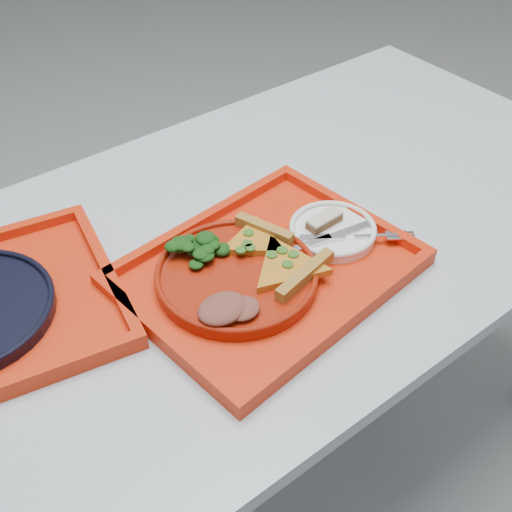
{
  "coord_description": "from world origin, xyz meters",
  "views": [
    {
      "loc": [
        -0.51,
        -0.7,
        1.48
      ],
      "look_at": [
        -0.03,
        -0.08,
        0.78
      ],
      "focal_mm": 45.0,
      "sensor_mm": 36.0,
      "label": 1
    }
  ],
  "objects": [
    {
      "name": "knife",
      "position": [
        0.11,
        -0.12,
        0.78
      ],
      "size": [
        0.19,
        0.05,
        0.01
      ],
      "primitive_type": "cube",
      "rotation": [
        0.0,
        0.0,
        -0.16
      ],
      "color": "silver",
      "rests_on": "side_plate"
    },
    {
      "name": "pizza_slice_a",
      "position": [
        -0.01,
        -0.14,
        0.79
      ],
      "size": [
        0.16,
        0.17,
        0.02
      ],
      "primitive_type": null,
      "rotation": [
        0.0,
        0.0,
        1.78
      ],
      "color": "gold",
      "rests_on": "dinner_plate"
    },
    {
      "name": "ground",
      "position": [
        0.0,
        0.0,
        0.0
      ],
      "size": [
        10.0,
        10.0,
        0.0
      ],
      "primitive_type": "plane",
      "color": "gray",
      "rests_on": "ground"
    },
    {
      "name": "dinner_plate",
      "position": [
        -0.08,
        -0.1,
        0.77
      ],
      "size": [
        0.26,
        0.26,
        0.02
      ],
      "primitive_type": "cylinder",
      "color": "maroon",
      "rests_on": "tray_main"
    },
    {
      "name": "dessert_bar",
      "position": [
        0.12,
        -0.09,
        0.79
      ],
      "size": [
        0.07,
        0.03,
        0.02
      ],
      "rotation": [
        0.0,
        0.0,
        0.04
      ],
      "color": "#4E311A",
      "rests_on": "side_plate"
    },
    {
      "name": "side_plate",
      "position": [
        0.12,
        -0.11,
        0.77
      ],
      "size": [
        0.15,
        0.15,
        0.01
      ],
      "primitive_type": "cylinder",
      "color": "white",
      "rests_on": "tray_main"
    },
    {
      "name": "meat_portion",
      "position": [
        -0.15,
        -0.15,
        0.79
      ],
      "size": [
        0.08,
        0.06,
        0.02
      ],
      "primitive_type": "ellipsoid",
      "color": "brown",
      "rests_on": "dinner_plate"
    },
    {
      "name": "table",
      "position": [
        0.0,
        0.0,
        0.68
      ],
      "size": [
        1.6,
        0.8,
        0.75
      ],
      "color": "#9AA3AC",
      "rests_on": "ground"
    },
    {
      "name": "tray_main",
      "position": [
        -0.03,
        -0.11,
        0.76
      ],
      "size": [
        0.49,
        0.4,
        0.01
      ],
      "primitive_type": "cube",
      "rotation": [
        0.0,
        0.0,
        0.11
      ],
      "color": "red",
      "rests_on": "table"
    },
    {
      "name": "pizza_slice_b",
      "position": [
        -0.01,
        -0.06,
        0.79
      ],
      "size": [
        0.15,
        0.14,
        0.02
      ],
      "primitive_type": null,
      "rotation": [
        0.0,
        0.0,
        3.48
      ],
      "color": "gold",
      "rests_on": "dinner_plate"
    },
    {
      "name": "salad_heap",
      "position": [
        -0.11,
        -0.03,
        0.8
      ],
      "size": [
        0.09,
        0.08,
        0.04
      ],
      "primitive_type": "ellipsoid",
      "color": "black",
      "rests_on": "dinner_plate"
    },
    {
      "name": "fork",
      "position": [
        0.13,
        -0.14,
        0.78
      ],
      "size": [
        0.17,
        0.12,
        0.01
      ],
      "primitive_type": "cube",
      "rotation": [
        0.0,
        0.0,
        -0.6
      ],
      "color": "silver",
      "rests_on": "side_plate"
    }
  ]
}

